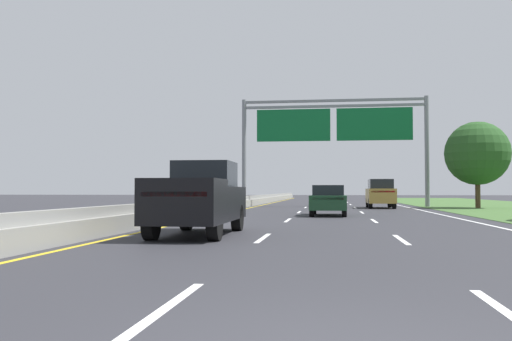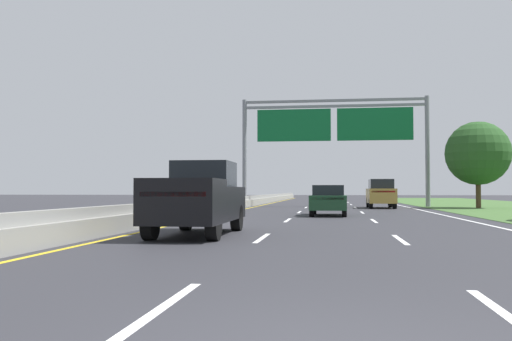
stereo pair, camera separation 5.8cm
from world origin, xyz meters
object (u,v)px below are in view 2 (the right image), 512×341
pickup_truck_black (198,198)px  roadside_tree_mid (478,153)px  car_darkgreen_centre_lane_sedan (328,200)px  car_white_centre_lane_sedan (329,196)px  car_gold_right_lane_suv (381,193)px  overhead_sign_gantry (334,129)px

pickup_truck_black → roadside_tree_mid: (14.53, 26.09, 2.93)m
car_darkgreen_centre_lane_sedan → roadside_tree_mid: roadside_tree_mid is taller
pickup_truck_black → car_white_centre_lane_sedan: 30.50m
car_gold_right_lane_suv → car_darkgreen_centre_lane_sedan: 13.08m
car_darkgreen_centre_lane_sedan → car_white_centre_lane_sedan: (-0.03, 17.34, 0.00)m
pickup_truck_black → roadside_tree_mid: 30.01m
overhead_sign_gantry → car_darkgreen_centre_lane_sedan: bearing=-91.4°
car_gold_right_lane_suv → car_white_centre_lane_sedan: bearing=38.7°
pickup_truck_black → car_darkgreen_centre_lane_sedan: bearing=-16.5°
car_gold_right_lane_suv → car_white_centre_lane_sedan: size_ratio=1.07×
car_darkgreen_centre_lane_sedan → car_white_centre_lane_sedan: 17.34m
overhead_sign_gantry → pickup_truck_black: 29.82m
car_white_centre_lane_sedan → roadside_tree_mid: 12.02m
car_gold_right_lane_suv → pickup_truck_black: bearing=164.1°
car_darkgreen_centre_lane_sedan → car_white_centre_lane_sedan: size_ratio=1.00×
pickup_truck_black → car_white_centre_lane_sedan: size_ratio=1.23×
car_gold_right_lane_suv → car_darkgreen_centre_lane_sedan: size_ratio=1.07×
car_darkgreen_centre_lane_sedan → overhead_sign_gantry: bearing=-0.6°
pickup_truck_black → roadside_tree_mid: bearing=-29.5°
roadside_tree_mid → overhead_sign_gantry: bearing=164.0°
car_darkgreen_centre_lane_sedan → roadside_tree_mid: bearing=-38.6°
pickup_truck_black → car_darkgreen_centre_lane_sedan: 13.47m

